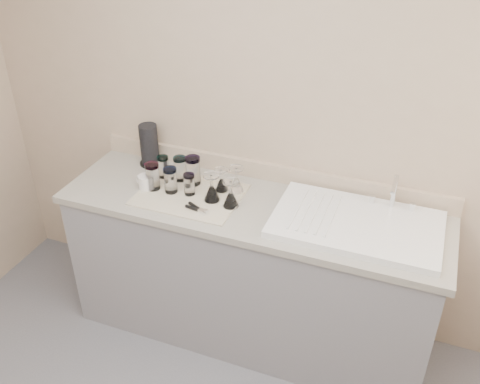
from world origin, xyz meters
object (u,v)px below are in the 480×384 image
at_px(goblet_back_left, 221,183).
at_px(goblet_back_right, 236,183).
at_px(tumbler_teal, 163,167).
at_px(paper_towel_roll, 149,145).
at_px(tumbler_lavender, 189,184).
at_px(tumbler_cyan, 180,169).
at_px(tumbler_purple, 193,170).
at_px(goblet_front_right, 231,197).
at_px(tumbler_blue, 170,180).
at_px(sink_unit, 357,224).
at_px(white_mug, 145,182).
at_px(goblet_front_left, 212,191).
at_px(can_opener, 197,209).
at_px(tumbler_magenta, 153,176).

relative_size(goblet_back_left, goblet_back_right, 0.89).
xyz_separation_m(tumbler_teal, paper_towel_roll, (-0.15, 0.12, 0.05)).
bearing_deg(tumbler_lavender, tumbler_cyan, 133.59).
distance_m(tumbler_purple, goblet_front_right, 0.31).
relative_size(tumbler_blue, goblet_front_right, 0.96).
bearing_deg(goblet_back_right, goblet_front_right, -79.46).
xyz_separation_m(sink_unit, paper_towel_roll, (-1.26, 0.20, 0.10)).
bearing_deg(tumbler_cyan, tumbler_purple, -7.05).
bearing_deg(goblet_back_left, white_mug, -162.49).
bearing_deg(tumbler_teal, white_mug, -104.55).
bearing_deg(paper_towel_roll, sink_unit, -9.16).
bearing_deg(goblet_front_left, can_opener, -104.36).
height_order(goblet_back_left, goblet_front_right, goblet_front_right).
xyz_separation_m(tumbler_blue, can_opener, (0.21, -0.12, -0.06)).
height_order(tumbler_cyan, tumbler_magenta, tumbler_magenta).
distance_m(tumbler_teal, goblet_front_right, 0.49).
xyz_separation_m(sink_unit, tumbler_purple, (-0.92, 0.08, 0.07)).
bearing_deg(paper_towel_roll, goblet_back_left, -14.88).
distance_m(tumbler_lavender, goblet_back_right, 0.25).
bearing_deg(goblet_front_right, tumbler_lavender, 173.75).
relative_size(tumbler_purple, tumbler_magenta, 1.07).
relative_size(tumbler_teal, tumbler_magenta, 0.84).
distance_m(tumbler_teal, goblet_back_right, 0.44).
xyz_separation_m(tumbler_cyan, goblet_back_right, (0.34, 0.00, -0.02)).
distance_m(tumbler_teal, goblet_back_left, 0.36).
distance_m(goblet_back_right, goblet_front_left, 0.16).
relative_size(tumbler_blue, paper_towel_roll, 0.58).
relative_size(sink_unit, tumbler_magenta, 5.35).
bearing_deg(white_mug, goblet_front_right, 0.03).
distance_m(tumbler_purple, white_mug, 0.27).
height_order(tumbler_purple, paper_towel_roll, paper_towel_roll).
xyz_separation_m(goblet_back_left, goblet_back_right, (0.08, 0.02, 0.01)).
xyz_separation_m(sink_unit, tumbler_teal, (-1.11, 0.08, 0.05)).
relative_size(tumbler_blue, can_opener, 1.05).
relative_size(tumbler_cyan, tumbler_lavender, 1.17).
relative_size(sink_unit, goblet_front_right, 5.48).
bearing_deg(goblet_back_left, tumbler_lavender, -145.91).
distance_m(tumbler_magenta, tumbler_blue, 0.11).
relative_size(tumbler_magenta, goblet_front_left, 1.00).
bearing_deg(white_mug, tumbler_purple, 30.93).
bearing_deg(tumbler_purple, tumbler_magenta, -145.03).
distance_m(tumbler_teal, paper_towel_roll, 0.20).
height_order(goblet_back_right, goblet_front_left, goblet_front_left).
distance_m(white_mug, paper_towel_roll, 0.30).
bearing_deg(goblet_front_right, tumbler_purple, 154.01).
distance_m(tumbler_blue, goblet_back_right, 0.35).
bearing_deg(can_opener, goblet_front_right, 35.27).
relative_size(tumbler_lavender, goblet_front_right, 0.81).
height_order(goblet_back_left, white_mug, goblet_back_left).
xyz_separation_m(sink_unit, white_mug, (-1.15, -0.06, 0.02)).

